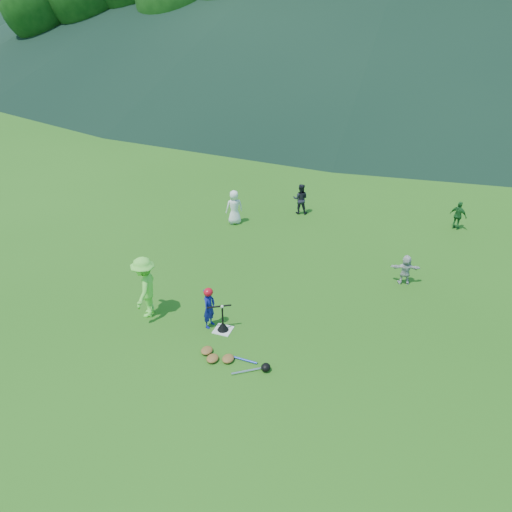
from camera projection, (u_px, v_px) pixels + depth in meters
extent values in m
plane|color=#255E15|center=(223.00, 330.00, 12.87)|extent=(120.00, 120.00, 0.00)
cube|color=silver|center=(223.00, 330.00, 12.87)|extent=(0.45, 0.45, 0.02)
sphere|color=white|center=(222.00, 307.00, 12.52)|extent=(0.08, 0.08, 0.08)
imported|color=navy|center=(209.00, 308.00, 12.77)|extent=(0.32, 0.44, 1.12)
imported|color=#6FEC45|center=(145.00, 287.00, 13.08)|extent=(0.91, 1.24, 1.73)
imported|color=white|center=(234.00, 207.00, 18.32)|extent=(0.75, 0.69, 1.28)
imported|color=black|center=(300.00, 199.00, 19.15)|extent=(0.66, 0.56, 1.19)
imported|color=#1B5C24|center=(458.00, 216.00, 17.94)|extent=(0.67, 0.50, 1.05)
imported|color=beige|center=(406.00, 270.00, 14.67)|extent=(0.90, 0.45, 0.93)
cone|color=black|center=(223.00, 327.00, 12.82)|extent=(0.30, 0.30, 0.18)
cylinder|color=black|center=(223.00, 316.00, 12.66)|extent=(0.04, 0.04, 0.50)
ellipsoid|color=red|center=(208.00, 292.00, 12.54)|extent=(0.24, 0.26, 0.22)
cylinder|color=black|center=(219.00, 306.00, 12.59)|extent=(0.57, 0.34, 0.07)
ellipsoid|color=olive|center=(213.00, 358.00, 11.81)|extent=(0.28, 0.34, 0.13)
ellipsoid|color=olive|center=(228.00, 359.00, 11.80)|extent=(0.28, 0.34, 0.13)
ellipsoid|color=olive|center=(207.00, 350.00, 12.06)|extent=(0.28, 0.34, 0.13)
cylinder|color=silver|center=(246.00, 371.00, 11.47)|extent=(0.62, 0.46, 0.06)
cylinder|color=#263FA5|center=(244.00, 360.00, 11.82)|extent=(0.68, 0.08, 0.05)
ellipsoid|color=black|center=(266.00, 367.00, 11.49)|extent=(0.22, 0.24, 0.19)
cube|color=gray|center=(377.00, 99.00, 35.68)|extent=(70.00, 0.03, 1.20)
cube|color=yellow|center=(378.00, 90.00, 35.37)|extent=(70.00, 0.08, 0.08)
cylinder|color=gray|center=(377.00, 99.00, 35.68)|extent=(0.07, 0.07, 1.30)
cylinder|color=#382314|center=(48.00, 58.00, 48.06)|extent=(0.56, 0.56, 3.15)
ellipsoid|color=#164711|center=(37.00, 0.00, 45.66)|extent=(6.84, 6.84, 7.87)
cylinder|color=#382314|center=(99.00, 55.00, 47.72)|extent=(0.56, 0.56, 3.74)
cylinder|color=#382314|center=(151.00, 52.00, 47.38)|extent=(0.56, 0.56, 4.34)
cylinder|color=#382314|center=(182.00, 65.00, 43.75)|extent=(0.56, 0.56, 3.18)
ellipsoid|color=#164711|center=(178.00, 0.00, 41.33)|extent=(6.92, 6.92, 7.95)
cylinder|color=#382314|center=(239.00, 62.00, 43.41)|extent=(0.56, 0.56, 3.78)
cylinder|color=#382314|center=(297.00, 58.00, 43.08)|extent=(0.56, 0.56, 4.38)
cylinder|color=#382314|center=(345.00, 73.00, 39.45)|extent=(0.56, 0.56, 3.22)
ellipsoid|color=#164711|center=(351.00, 1.00, 36.99)|extent=(6.99, 6.99, 8.04)
cylinder|color=#382314|center=(409.00, 70.00, 39.11)|extent=(0.56, 0.56, 3.81)
cylinder|color=#382314|center=(475.00, 66.00, 38.77)|extent=(0.56, 0.56, 4.41)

